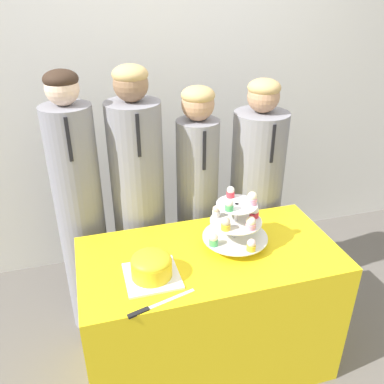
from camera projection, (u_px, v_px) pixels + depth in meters
wall_back at (156, 77)px, 2.70m from camera, size 9.00×0.06×2.70m
table at (209, 310)px, 2.15m from camera, size 1.27×0.63×0.75m
round_cake at (151, 266)px, 1.79m from camera, size 0.24×0.24×0.12m
cake_knife at (151, 308)px, 1.64m from camera, size 0.30×0.10×0.01m
cupcake_stand at (237, 221)px, 1.97m from camera, size 0.32×0.32×0.30m
student_0 at (81, 218)px, 2.26m from camera, size 0.26×0.26×1.56m
student_1 at (139, 210)px, 2.34m from camera, size 0.29×0.30×1.56m
student_2 at (197, 208)px, 2.45m from camera, size 0.24×0.25×1.44m
student_3 at (255, 203)px, 2.55m from camera, size 0.32×0.32×1.45m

